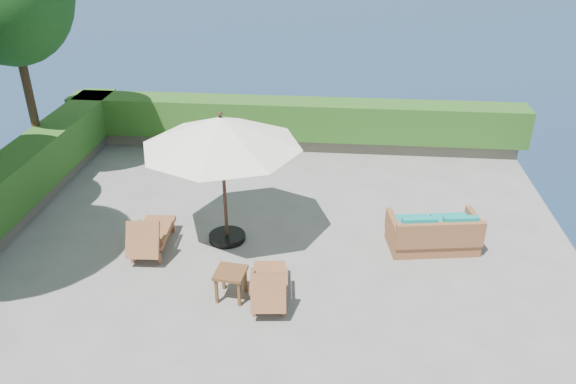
# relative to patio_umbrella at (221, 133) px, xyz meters

# --- Properties ---
(ground) EXTENTS (12.00, 12.00, 0.00)m
(ground) POSITION_rel_patio_umbrella_xyz_m (0.93, -0.70, -2.32)
(ground) COLOR gray
(ground) RESTS_ON ground
(foundation) EXTENTS (12.00, 12.00, 3.00)m
(foundation) POSITION_rel_patio_umbrella_xyz_m (0.93, -0.70, -3.87)
(foundation) COLOR #534B42
(foundation) RESTS_ON ocean
(ocean) EXTENTS (600.00, 600.00, 0.00)m
(ocean) POSITION_rel_patio_umbrella_xyz_m (0.93, -0.70, -5.32)
(ocean) COLOR navy
(ocean) RESTS_ON ground
(planter_wall_far) EXTENTS (12.00, 0.60, 0.36)m
(planter_wall_far) POSITION_rel_patio_umbrella_xyz_m (0.93, 4.90, -2.14)
(planter_wall_far) COLOR #6E6558
(planter_wall_far) RESTS_ON ground
(hedge_far) EXTENTS (12.40, 0.90, 1.00)m
(hedge_far) POSITION_rel_patio_umbrella_xyz_m (0.93, 4.90, -1.47)
(hedge_far) COLOR #214F16
(hedge_far) RESTS_ON planter_wall_far
(patio_umbrella) EXTENTS (3.20, 3.20, 2.74)m
(patio_umbrella) POSITION_rel_patio_umbrella_xyz_m (0.00, 0.00, 0.00)
(patio_umbrella) COLOR black
(patio_umbrella) RESTS_ON ground
(lounge_left) EXTENTS (0.73, 1.55, 0.88)m
(lounge_left) POSITION_rel_patio_umbrella_xyz_m (-1.40, -0.54, -1.95)
(lounge_left) COLOR brown
(lounge_left) RESTS_ON ground
(lounge_right) EXTENTS (0.72, 1.46, 0.81)m
(lounge_right) POSITION_rel_patio_umbrella_xyz_m (1.09, -1.88, -1.98)
(lounge_right) COLOR brown
(lounge_right) RESTS_ON ground
(side_table) EXTENTS (0.56, 0.56, 0.54)m
(side_table) POSITION_rel_patio_umbrella_xyz_m (0.43, -1.83, -1.87)
(side_table) COLOR brown
(side_table) RESTS_ON ground
(wicker_loveseat) EXTENTS (1.85, 1.14, 0.85)m
(wicker_loveseat) POSITION_rel_patio_umbrella_xyz_m (4.11, 0.05, -1.99)
(wicker_loveseat) COLOR brown
(wicker_loveseat) RESTS_ON ground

